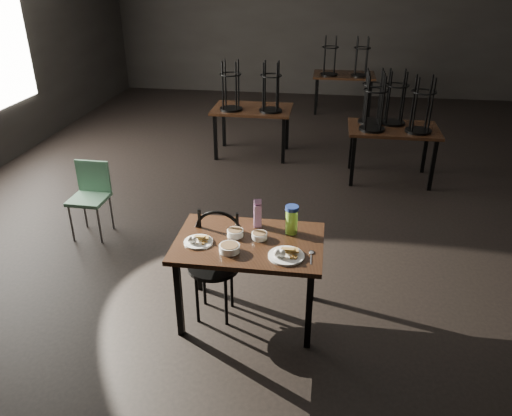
% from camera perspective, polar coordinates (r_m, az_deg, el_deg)
% --- Properties ---
extents(room, '(12.00, 12.04, 3.22)m').
position_cam_1_polar(room, '(5.55, 10.50, 21.40)').
color(room, black).
rests_on(room, ground).
extents(main_table, '(1.20, 0.80, 0.75)m').
position_cam_1_polar(main_table, '(4.08, -0.81, -4.73)').
color(main_table, black).
rests_on(main_table, ground).
extents(plate_left, '(0.23, 0.23, 0.08)m').
position_cam_1_polar(plate_left, '(4.03, -6.65, -3.72)').
color(plate_left, white).
rests_on(plate_left, main_table).
extents(plate_right, '(0.28, 0.28, 0.09)m').
position_cam_1_polar(plate_right, '(3.83, 3.44, -5.29)').
color(plate_right, white).
rests_on(plate_right, main_table).
extents(bowl_near, '(0.14, 0.14, 0.05)m').
position_cam_1_polar(bowl_near, '(4.11, -2.39, -2.82)').
color(bowl_near, white).
rests_on(bowl_near, main_table).
extents(bowl_far, '(0.13, 0.13, 0.05)m').
position_cam_1_polar(bowl_far, '(4.06, 0.39, -3.16)').
color(bowl_far, white).
rests_on(bowl_far, main_table).
extents(bowl_big, '(0.16, 0.16, 0.06)m').
position_cam_1_polar(bowl_big, '(3.89, -3.05, -4.59)').
color(bowl_big, white).
rests_on(bowl_big, main_table).
extents(juice_carton, '(0.07, 0.07, 0.25)m').
position_cam_1_polar(juice_carton, '(4.21, 0.19, -0.66)').
color(juice_carton, '#811771').
rests_on(juice_carton, main_table).
extents(water_bottle, '(0.13, 0.13, 0.24)m').
position_cam_1_polar(water_bottle, '(4.11, 4.10, -1.30)').
color(water_bottle, '#9FEB45').
rests_on(water_bottle, main_table).
extents(spoon, '(0.04, 0.20, 0.01)m').
position_cam_1_polar(spoon, '(3.90, 6.35, -5.15)').
color(spoon, silver).
rests_on(spoon, main_table).
extents(bentwood_chair, '(0.44, 0.44, 0.92)m').
position_cam_1_polar(bentwood_chair, '(4.24, -4.63, -5.52)').
color(bentwood_chair, black).
rests_on(bentwood_chair, ground).
extents(school_chair, '(0.39, 0.39, 0.83)m').
position_cam_1_polar(school_chair, '(5.77, -18.37, 1.74)').
color(school_chair, '#68A27D').
rests_on(school_chair, ground).
extents(bg_table_left, '(1.20, 0.80, 1.48)m').
position_cam_1_polar(bg_table_left, '(7.74, -0.47, 11.31)').
color(bg_table_left, black).
rests_on(bg_table_left, ground).
extents(bg_table_right, '(1.20, 0.80, 1.48)m').
position_cam_1_polar(bg_table_right, '(7.07, 15.25, 9.28)').
color(bg_table_right, black).
rests_on(bg_table_right, ground).
extents(bg_table_far, '(1.20, 0.80, 1.48)m').
position_cam_1_polar(bg_table_far, '(10.32, 10.04, 14.81)').
color(bg_table_far, black).
rests_on(bg_table_far, ground).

